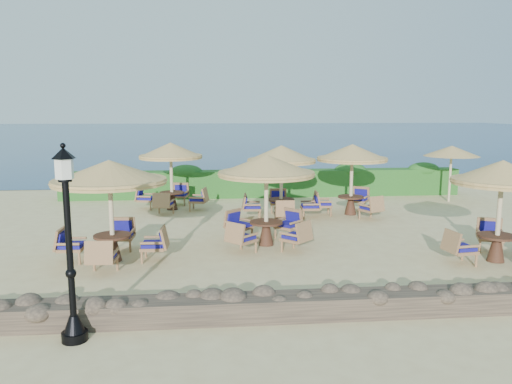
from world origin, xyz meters
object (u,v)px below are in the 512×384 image
Objects in this scene: cafe_set_2 at (501,192)px; cafe_set_4 at (281,171)px; cafe_set_0 at (110,191)px; cafe_set_1 at (266,183)px; extra_parasol at (452,151)px; cafe_set_3 at (171,166)px; cafe_set_5 at (352,165)px; lamp_post at (70,253)px.

cafe_set_2 is 0.97× the size of cafe_set_4.
cafe_set_0 is 1.04× the size of cafe_set_1.
extra_parasol is at bearing 71.14° from cafe_set_2.
cafe_set_0 and cafe_set_3 have the same top height.
cafe_set_4 is 1.02× the size of cafe_set_5.
cafe_set_4 is (0.96, 3.62, -0.09)m from cafe_set_1.
cafe_set_4 is (-7.68, -2.63, -0.44)m from extra_parasol.
cafe_set_1 is 6.16m from cafe_set_2.
cafe_set_0 is 7.01m from cafe_set_4.
lamp_post is 1.17× the size of cafe_set_4.
lamp_post is 1.20× the size of cafe_set_5.
cafe_set_2 is at bearing -40.92° from cafe_set_3.
cafe_set_0 is at bearing -146.66° from cafe_set_5.
cafe_set_3 is (-3.11, 5.56, -0.09)m from cafe_set_1.
extra_parasol is 11.78m from cafe_set_3.
cafe_set_3 is at bearing 81.15° from cafe_set_0.
cafe_set_3 is (-11.75, -0.68, -0.44)m from extra_parasol.
extra_parasol is 14.79m from cafe_set_0.
cafe_set_4 and cafe_set_5 have the same top height.
cafe_set_1 is 1.02× the size of cafe_set_2.
cafe_set_5 is (7.61, 9.73, 0.32)m from lamp_post.
cafe_set_4 is 2.72m from cafe_set_5.
lamp_post reaches higher than cafe_set_5.
lamp_post is at bearing -136.40° from extra_parasol.
lamp_post reaches higher than cafe_set_4.
cafe_set_5 is at bearing 33.34° from cafe_set_0.
cafe_set_1 and cafe_set_4 have the same top height.
cafe_set_0 and cafe_set_2 have the same top height.
cafe_set_4 is at bearing 43.09° from cafe_set_0.
cafe_set_3 reaches higher than extra_parasol.
cafe_set_3 is 4.51m from cafe_set_4.
cafe_set_1 is 0.99× the size of cafe_set_4.
cafe_set_5 is (-4.99, -2.27, -0.30)m from extra_parasol.
cafe_set_2 is 11.76m from cafe_set_3.
cafe_set_0 is at bearing -164.31° from cafe_set_1.
cafe_set_2 is at bearing 20.37° from lamp_post.
cafe_set_1 is at bearing 55.48° from lamp_post.
cafe_set_0 is (-12.79, -7.41, -0.32)m from extra_parasol.
extra_parasol is at bearing 3.33° from cafe_set_3.
lamp_post is 1.20× the size of cafe_set_2.
cafe_set_1 is at bearing -144.15° from extra_parasol.
lamp_post is 10.39m from cafe_set_2.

